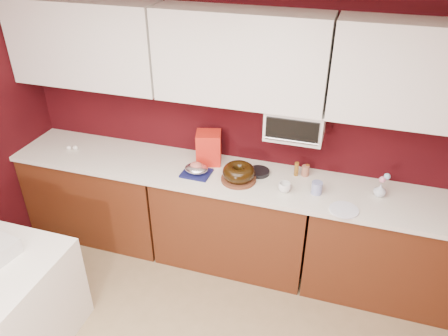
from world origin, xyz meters
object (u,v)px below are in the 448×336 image
foil_ham_nest (196,168)px  blue_jar (317,188)px  bundt_cake (239,172)px  flower_vase (380,189)px  pandoro_box (209,148)px  toaster_oven (295,122)px  coffee_mug (285,186)px

foil_ham_nest → blue_jar: size_ratio=1.95×
bundt_cake → flower_vase: (1.10, 0.12, -0.02)m
bundt_cake → flower_vase: bearing=6.2°
pandoro_box → flower_vase: size_ratio=2.46×
toaster_oven → bundt_cake: 0.60m
toaster_oven → bundt_cake: bearing=-149.6°
bundt_cake → coffee_mug: 0.39m
coffee_mug → flower_vase: size_ratio=0.83×
bundt_cake → pandoro_box: (-0.33, 0.21, 0.06)m
toaster_oven → foil_ham_nest: 0.89m
toaster_oven → flower_vase: (0.71, -0.11, -0.42)m
foil_ham_nest → blue_jar: blue_jar is taller
toaster_oven → coffee_mug: toaster_oven is taller
bundt_cake → foil_ham_nest: 0.36m
bundt_cake → flower_vase: size_ratio=2.29×
blue_jar → pandoro_box: bearing=167.9°
pandoro_box → foil_ham_nest: bearing=-114.2°
toaster_oven → pandoro_box: bearing=-178.7°
bundt_cake → coffee_mug: (0.39, -0.05, -0.03)m
pandoro_box → toaster_oven: bearing=-14.4°
toaster_oven → coffee_mug: size_ratio=4.72×
pandoro_box → blue_jar: size_ratio=2.82×
blue_jar → flower_vase: size_ratio=0.87×
bundt_cake → flower_vase: bundt_cake is taller
foil_ham_nest → coffee_mug: 0.75m
bundt_cake → blue_jar: bundt_cake is taller
toaster_oven → coffee_mug: 0.51m
coffee_mug → blue_jar: (0.24, 0.05, 0.00)m
toaster_oven → blue_jar: (0.24, -0.22, -0.42)m
coffee_mug → foil_ham_nest: bearing=177.3°
bundt_cake → coffee_mug: bearing=-6.7°
blue_jar → toaster_oven: bearing=137.2°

